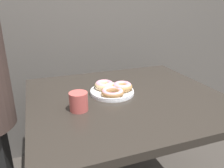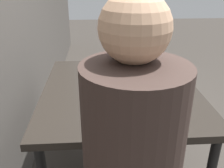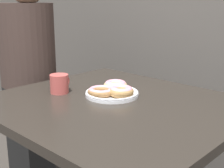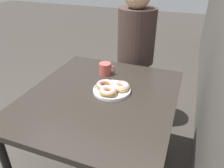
# 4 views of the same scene
# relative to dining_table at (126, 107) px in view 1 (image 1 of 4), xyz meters

# --- Properties ---
(wall_back) EXTENTS (8.00, 0.05, 2.60)m
(wall_back) POSITION_rel_dining_table_xyz_m (0.00, 0.73, 0.60)
(wall_back) COLOR #56514C
(wall_back) RESTS_ON ground_plane
(dining_table) EXTENTS (1.11, 0.99, 0.78)m
(dining_table) POSITION_rel_dining_table_xyz_m (0.00, 0.00, 0.00)
(dining_table) COLOR #28231E
(dining_table) RESTS_ON ground_plane
(donut_plate) EXTENTS (0.26, 0.29, 0.06)m
(donut_plate) POSITION_rel_dining_table_xyz_m (-0.07, 0.06, 0.10)
(donut_plate) COLOR white
(donut_plate) RESTS_ON dining_table
(coffee_mug) EXTENTS (0.09, 0.13, 0.09)m
(coffee_mug) POSITION_rel_dining_table_xyz_m (-0.30, -0.08, 0.12)
(coffee_mug) COLOR #B74C47
(coffee_mug) RESTS_ON dining_table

